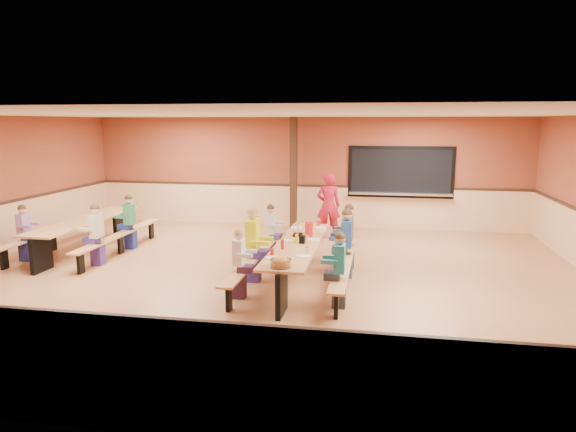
# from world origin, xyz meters

# --- Properties ---
(ground) EXTENTS (12.00, 12.00, 0.00)m
(ground) POSITION_xyz_m (0.00, 0.00, 0.00)
(ground) COLOR #925A37
(ground) RESTS_ON ground
(room_envelope) EXTENTS (12.04, 10.04, 3.02)m
(room_envelope) POSITION_xyz_m (0.00, 0.00, 0.69)
(room_envelope) COLOR brown
(room_envelope) RESTS_ON ground
(kitchen_pass_through) EXTENTS (2.78, 0.28, 1.38)m
(kitchen_pass_through) POSITION_xyz_m (2.60, 4.96, 1.49)
(kitchen_pass_through) COLOR black
(kitchen_pass_through) RESTS_ON ground
(structural_post) EXTENTS (0.18, 0.18, 3.00)m
(structural_post) POSITION_xyz_m (-0.20, 4.40, 1.50)
(structural_post) COLOR black
(structural_post) RESTS_ON ground
(cafeteria_table_main) EXTENTS (1.91, 3.70, 0.74)m
(cafeteria_table_main) POSITION_xyz_m (0.66, -0.22, 0.53)
(cafeteria_table_main) COLOR #B97D49
(cafeteria_table_main) RESTS_ON ground
(cafeteria_table_second) EXTENTS (1.91, 3.70, 0.74)m
(cafeteria_table_second) POSITION_xyz_m (-4.35, 1.17, 0.53)
(cafeteria_table_second) COLOR #B97D49
(cafeteria_table_second) RESTS_ON ground
(seated_child_white_left) EXTENTS (0.34, 0.28, 1.15)m
(seated_child_white_left) POSITION_xyz_m (-0.16, -1.17, 0.58)
(seated_child_white_left) COLOR silver
(seated_child_white_left) RESTS_ON ground
(seated_adult_yellow) EXTENTS (0.44, 0.36, 1.35)m
(seated_adult_yellow) POSITION_xyz_m (-0.16, -0.25, 0.68)
(seated_adult_yellow) COLOR #D4DC13
(seated_adult_yellow) RESTS_ON ground
(seated_child_grey_left) EXTENTS (0.34, 0.28, 1.16)m
(seated_child_grey_left) POSITION_xyz_m (-0.16, 1.28, 0.58)
(seated_child_grey_left) COLOR #B2B2B2
(seated_child_grey_left) RESTS_ON ground
(seated_child_teal_right) EXTENTS (0.36, 0.29, 1.18)m
(seated_child_teal_right) POSITION_xyz_m (1.49, -1.31, 0.59)
(seated_child_teal_right) COLOR teal
(seated_child_teal_right) RESTS_ON ground
(seated_child_navy_right) EXTENTS (0.40, 0.33, 1.27)m
(seated_child_navy_right) POSITION_xyz_m (1.49, 0.30, 0.64)
(seated_child_navy_right) COLOR navy
(seated_child_navy_right) RESTS_ON ground
(seated_child_char_right) EXTENTS (0.39, 0.32, 1.26)m
(seated_child_char_right) POSITION_xyz_m (1.49, 0.96, 0.63)
(seated_child_char_right) COLOR #495052
(seated_child_char_right) RESTS_ON ground
(seated_child_purple_sec) EXTENTS (0.35, 0.29, 1.17)m
(seated_child_purple_sec) POSITION_xyz_m (-5.17, 0.26, 0.58)
(seated_child_purple_sec) COLOR #8D6093
(seated_child_purple_sec) RESTS_ON ground
(seated_child_green_sec) EXTENTS (0.37, 0.31, 1.22)m
(seated_child_green_sec) POSITION_xyz_m (-3.52, 1.65, 0.61)
(seated_child_green_sec) COLOR #31774C
(seated_child_green_sec) RESTS_ON ground
(seated_child_tan_sec) EXTENTS (0.38, 0.31, 1.23)m
(seated_child_tan_sec) POSITION_xyz_m (-3.52, 0.25, 0.61)
(seated_child_tan_sec) COLOR #B4AC8C
(seated_child_tan_sec) RESTS_ON ground
(standing_woman) EXTENTS (0.66, 0.50, 1.63)m
(standing_woman) POSITION_xyz_m (0.82, 3.59, 0.81)
(standing_woman) COLOR maroon
(standing_woman) RESTS_ON ground
(punch_pitcher) EXTENTS (0.16, 0.16, 0.22)m
(punch_pitcher) POSITION_xyz_m (0.75, 0.56, 0.85)
(punch_pitcher) COLOR red
(punch_pitcher) RESTS_ON cafeteria_table_main
(chip_bowl) EXTENTS (0.32, 0.32, 0.15)m
(chip_bowl) POSITION_xyz_m (0.66, -1.79, 0.81)
(chip_bowl) COLOR orange
(chip_bowl) RESTS_ON cafeteria_table_main
(napkin_dispenser) EXTENTS (0.10, 0.14, 0.13)m
(napkin_dispenser) POSITION_xyz_m (0.74, -0.20, 0.80)
(napkin_dispenser) COLOR black
(napkin_dispenser) RESTS_ON cafeteria_table_main
(condiment_mustard) EXTENTS (0.06, 0.06, 0.17)m
(condiment_mustard) POSITION_xyz_m (0.65, -0.27, 0.82)
(condiment_mustard) COLOR yellow
(condiment_mustard) RESTS_ON cafeteria_table_main
(condiment_ketchup) EXTENTS (0.06, 0.06, 0.17)m
(condiment_ketchup) POSITION_xyz_m (0.48, -0.72, 0.82)
(condiment_ketchup) COLOR #B2140F
(condiment_ketchup) RESTS_ON cafeteria_table_main
(table_paddle) EXTENTS (0.16, 0.16, 0.56)m
(table_paddle) POSITION_xyz_m (0.58, 0.32, 0.88)
(table_paddle) COLOR black
(table_paddle) RESTS_ON cafeteria_table_main
(place_settings) EXTENTS (0.65, 3.30, 0.11)m
(place_settings) POSITION_xyz_m (0.66, -0.22, 0.80)
(place_settings) COLOR beige
(place_settings) RESTS_ON cafeteria_table_main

